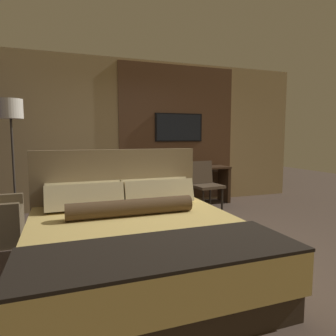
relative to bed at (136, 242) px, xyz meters
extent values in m
plane|color=#4C3D33|center=(0.66, 0.36, -0.33)|extent=(16.00, 16.00, 0.00)
cube|color=tan|center=(0.66, 2.96, 1.07)|extent=(7.20, 0.06, 2.80)
cube|color=brown|center=(1.59, 2.91, 1.07)|extent=(2.41, 0.03, 2.70)
cube|color=#33281E|center=(0.00, -0.13, -0.22)|extent=(1.93, 2.05, 0.22)
cube|color=tan|center=(0.00, -0.13, 0.05)|extent=(1.99, 2.11, 0.32)
cube|color=black|center=(0.00, -0.81, 0.22)|extent=(2.01, 0.74, 0.02)
cube|color=#7F6B4C|center=(0.00, 0.97, 0.26)|extent=(2.03, 0.08, 1.19)
cube|color=beige|center=(-0.43, 0.83, 0.35)|extent=(0.83, 0.23, 0.31)
cube|color=beige|center=(0.43, 0.83, 0.35)|extent=(0.83, 0.23, 0.31)
cube|color=beige|center=(-0.43, 0.62, 0.35)|extent=(0.83, 0.25, 0.32)
cube|color=beige|center=(0.43, 0.62, 0.35)|extent=(0.83, 0.25, 0.32)
cylinder|color=#4C3823|center=(0.00, 0.20, 0.29)|extent=(1.29, 0.17, 0.17)
cube|color=#422D1E|center=(1.59, 2.65, 0.39)|extent=(1.91, 0.48, 0.03)
cube|color=#422D1E|center=(0.67, 2.65, 0.02)|extent=(0.06, 0.43, 0.70)
cube|color=#422D1E|center=(2.52, 2.65, 0.02)|extent=(0.06, 0.43, 0.70)
cube|color=#422D1E|center=(1.59, 2.87, 0.09)|extent=(1.79, 0.02, 0.35)
cube|color=black|center=(1.59, 2.88, 1.19)|extent=(1.00, 0.04, 0.56)
cube|color=black|center=(1.59, 2.86, 1.19)|extent=(0.94, 0.01, 0.52)
cube|color=#4C3D2D|center=(1.83, 2.09, 0.11)|extent=(0.55, 0.53, 0.05)
cube|color=#4C3D2D|center=(1.81, 2.30, 0.34)|extent=(0.47, 0.15, 0.42)
cylinder|color=black|center=(1.66, 1.88, -0.12)|extent=(0.04, 0.04, 0.42)
cylinder|color=black|center=(2.06, 1.93, -0.12)|extent=(0.04, 0.04, 0.42)
cylinder|color=black|center=(1.61, 2.26, -0.12)|extent=(0.04, 0.04, 0.42)
cylinder|color=black|center=(2.01, 2.30, -0.12)|extent=(0.04, 0.04, 0.42)
cylinder|color=#282623|center=(-1.32, 2.12, -0.32)|extent=(0.28, 0.28, 0.03)
cylinder|color=#332D28|center=(-1.32, 2.12, 0.49)|extent=(0.03, 0.03, 1.64)
cylinder|color=silver|center=(-1.32, 2.12, 1.41)|extent=(0.34, 0.34, 0.28)
cone|color=#4C706B|center=(0.89, 2.66, 0.52)|extent=(0.12, 0.12, 0.22)
camera|label=1|loc=(-0.66, -2.74, 1.02)|focal=32.00mm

